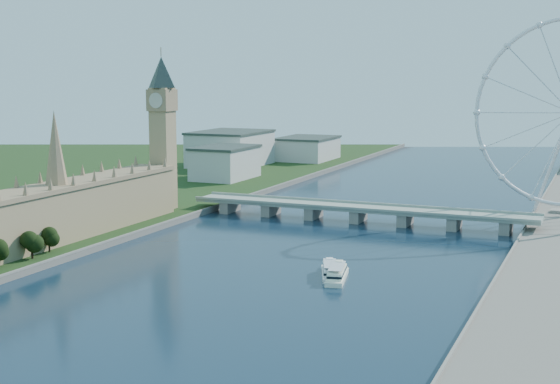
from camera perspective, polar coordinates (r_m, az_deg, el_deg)
The scene contains 6 objects.
parliament_range at distance 435.11m, azimuth -15.93°, elevation -1.40°, with size 24.00×200.00×70.00m.
big_ben at distance 517.80m, azimuth -8.60°, elevation 5.73°, with size 20.02×20.02×110.00m.
westminster_bridge at distance 491.42m, azimuth 5.76°, elevation -1.40°, with size 220.00×22.00×9.50m.
city_skyline at distance 733.73m, azimuth 14.80°, elevation 2.46°, with size 505.00×280.00×32.00m.
tour_boat_near at distance 359.18m, azimuth 3.68°, elevation -6.17°, with size 7.72×30.18×6.67m, color white, non-canonical shape.
tour_boat_far at distance 353.63m, azimuth 4.18°, elevation -6.41°, with size 8.02×31.31×6.93m, color white, non-canonical shape.
Camera 1 is at (143.14, -162.45, 91.15)m, focal length 50.00 mm.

